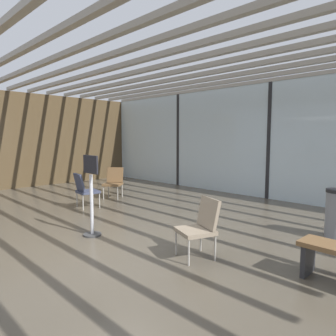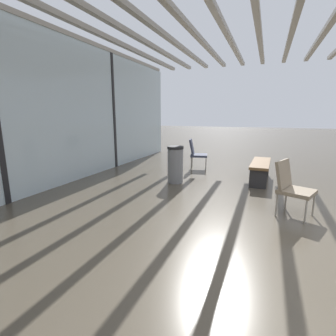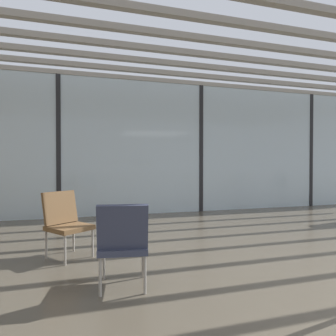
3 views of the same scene
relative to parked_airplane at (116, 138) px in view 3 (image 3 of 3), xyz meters
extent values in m
cube|color=silver|center=(1.58, -5.01, -0.66)|extent=(14.00, 0.08, 3.28)
cube|color=black|center=(-1.92, -5.01, -0.66)|extent=(0.10, 0.12, 3.28)
cube|color=black|center=(1.58, -5.01, -0.66)|extent=(0.10, 0.12, 3.28)
cube|color=black|center=(5.08, -5.01, -0.66)|extent=(0.10, 0.12, 3.28)
cube|color=gray|center=(1.58, -8.97, 1.03)|extent=(13.72, 0.12, 0.10)
cube|color=gray|center=(1.58, -8.31, 1.03)|extent=(13.72, 0.12, 0.10)
cube|color=gray|center=(1.58, -7.65, 1.03)|extent=(13.72, 0.12, 0.10)
cube|color=gray|center=(1.58, -6.99, 1.03)|extent=(13.72, 0.12, 0.10)
cube|color=gray|center=(1.58, -6.33, 1.03)|extent=(13.72, 0.12, 0.10)
cube|color=gray|center=(1.58, -5.67, 1.03)|extent=(13.72, 0.12, 0.10)
cube|color=gray|center=(1.58, -5.01, 1.03)|extent=(13.72, 0.12, 0.10)
ellipsoid|color=#B2BCD6|center=(0.33, 0.00, 0.00)|extent=(13.50, 4.59, 4.59)
sphere|color=black|center=(-3.38, -2.11, 0.34)|extent=(0.28, 0.28, 0.28)
sphere|color=black|center=(-2.48, -2.11, 0.34)|extent=(0.28, 0.28, 0.28)
sphere|color=black|center=(-1.58, -2.11, 0.34)|extent=(0.28, 0.28, 0.28)
sphere|color=black|center=(-0.68, -2.11, 0.34)|extent=(0.28, 0.28, 0.28)
cube|color=#33384C|center=(-1.06, -9.25, -1.90)|extent=(0.55, 0.55, 0.06)
cube|color=#33384C|center=(-1.09, -9.46, -1.65)|extent=(0.50, 0.22, 0.44)
cylinder|color=gray|center=(-0.82, -9.07, -2.11)|extent=(0.03, 0.03, 0.37)
cylinder|color=gray|center=(-1.23, -9.01, -2.11)|extent=(0.03, 0.03, 0.37)
cylinder|color=gray|center=(-0.88, -9.49, -2.11)|extent=(0.03, 0.03, 0.37)
cylinder|color=gray|center=(-1.30, -9.42, -2.11)|extent=(0.03, 0.03, 0.37)
cube|color=brown|center=(-1.60, -8.12, -1.90)|extent=(0.67, 0.67, 0.06)
cube|color=brown|center=(-1.73, -7.95, -1.65)|extent=(0.47, 0.40, 0.44)
cylinder|color=gray|center=(-1.65, -8.42, -2.11)|extent=(0.03, 0.03, 0.37)
cylinder|color=gray|center=(-1.31, -8.17, -2.11)|extent=(0.03, 0.03, 0.37)
cylinder|color=gray|center=(-1.90, -8.08, -2.11)|extent=(0.03, 0.03, 0.37)
cylinder|color=gray|center=(-1.56, -7.83, -2.11)|extent=(0.03, 0.03, 0.37)
camera|label=1|loc=(5.62, -13.11, -0.54)|focal=32.38mm
camera|label=2|loc=(-1.31, -9.31, -0.72)|focal=26.61mm
camera|label=3|loc=(-1.49, -12.28, -1.04)|focal=32.05mm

